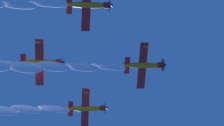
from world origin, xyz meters
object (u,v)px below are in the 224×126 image
(airplane_lead, at_px, (145,65))
(airplane_left_wingman, at_px, (87,109))
(airplane_slot_tail, at_px, (42,62))
(airplane_right_wingman, at_px, (89,5))

(airplane_lead, bearing_deg, airplane_left_wingman, 7.25)
(airplane_lead, relative_size, airplane_slot_tail, 0.99)
(airplane_lead, bearing_deg, airplane_right_wingman, 98.62)
(airplane_right_wingman, bearing_deg, airplane_slot_tail, -1.00)
(airplane_left_wingman, xyz_separation_m, airplane_right_wingman, (-19.06, 14.98, -0.50))
(airplane_slot_tail, bearing_deg, airplane_lead, -127.58)
(airplane_right_wingman, height_order, airplane_slot_tail, airplane_right_wingman)
(airplane_lead, height_order, airplane_slot_tail, airplane_lead)
(airplane_right_wingman, xyz_separation_m, airplane_slot_tail, (15.52, -0.27, -0.70))
(airplane_left_wingman, xyz_separation_m, airplane_slot_tail, (-3.54, 14.71, -1.20))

